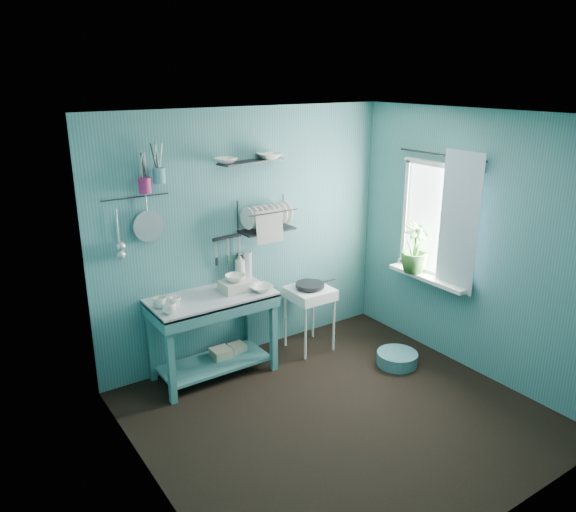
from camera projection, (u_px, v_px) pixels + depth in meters
floor at (339, 415)px, 4.81m from camera, size 3.20×3.20×0.00m
ceiling at (348, 116)px, 4.03m from camera, size 3.20×3.20×0.00m
wall_back at (247, 235)px, 5.60m from camera, size 3.20×0.00×3.20m
wall_front at (509, 354)px, 3.24m from camera, size 3.20×0.00×3.20m
wall_left at (148, 328)px, 3.57m from camera, size 0.00×3.00×3.00m
wall_right at (475, 246)px, 5.27m from camera, size 0.00×3.00×3.00m
work_counter at (213, 336)px, 5.34m from camera, size 1.23×0.75×0.82m
mug_left at (169, 308)px, 4.82m from camera, size 0.12×0.12×0.10m
mug_mid at (175, 302)px, 4.95m from camera, size 0.14×0.14×0.09m
mug_right at (160, 303)px, 4.93m from camera, size 0.17×0.17×0.10m
wash_tub at (236, 286)px, 5.31m from camera, size 0.28×0.22×0.10m
tub_bowl at (236, 278)px, 5.29m from camera, size 0.20×0.19×0.06m
soap_bottle at (240, 266)px, 5.55m from camera, size 0.11×0.12×0.30m
water_bottle at (247, 265)px, 5.62m from camera, size 0.09×0.09×0.28m
counter_bowl at (261, 288)px, 5.33m from camera, size 0.22×0.22×0.05m
hotplate_stand at (309, 318)px, 5.89m from camera, size 0.47×0.47×0.68m
frying_pan at (310, 285)px, 5.77m from camera, size 0.30×0.30×0.03m
knife_strip at (227, 237)px, 5.44m from camera, size 0.32×0.05×0.03m
dish_rack at (267, 215)px, 5.51m from camera, size 0.57×0.28×0.32m
upper_shelf at (251, 161)px, 5.29m from camera, size 0.72×0.30×0.01m
shelf_bowl_left at (225, 156)px, 5.12m from camera, size 0.23×0.23×0.05m
shelf_bowl_right at (269, 156)px, 5.39m from camera, size 0.25×0.25×0.06m
utensil_cup_magenta at (145, 185)px, 4.78m from camera, size 0.11×0.11×0.13m
utensil_cup_teal at (159, 176)px, 4.83m from camera, size 0.11×0.11×0.13m
colander at (148, 226)px, 4.93m from camera, size 0.28×0.03×0.28m
ladle_outer at (118, 227)px, 4.79m from camera, size 0.01×0.01×0.30m
ladle_inner at (118, 235)px, 4.81m from camera, size 0.01×0.01×0.30m
hook_rail at (135, 197)px, 4.82m from camera, size 0.60×0.01×0.01m
window_glass at (438, 220)px, 5.57m from camera, size 0.00×1.10×1.10m
windowsill at (428, 278)px, 5.71m from camera, size 0.16×0.95×0.04m
curtain at (459, 223)px, 5.28m from camera, size 0.00×1.35×1.35m
curtain_rod at (441, 155)px, 5.34m from camera, size 0.02×1.05×0.02m
potted_plant at (415, 248)px, 5.74m from camera, size 0.29×0.29×0.51m
storage_tin_large at (221, 359)px, 5.53m from camera, size 0.18×0.18×0.22m
storage_tin_small at (238, 353)px, 5.66m from camera, size 0.15×0.15×0.20m
floor_basin at (397, 359)px, 5.63m from camera, size 0.41×0.41×0.13m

